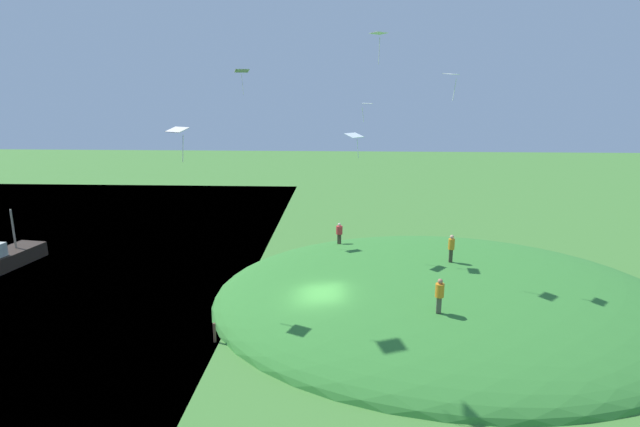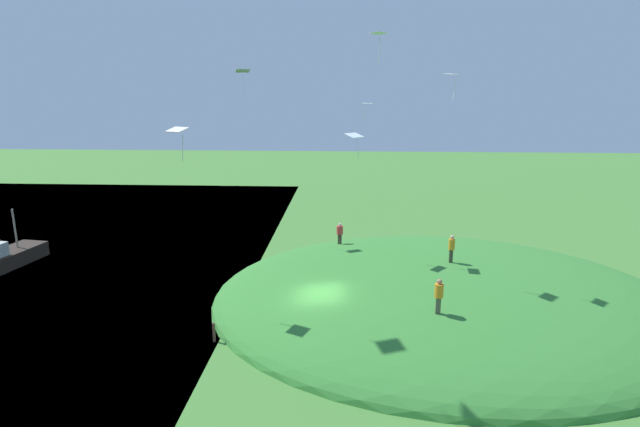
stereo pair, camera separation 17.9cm
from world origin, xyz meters
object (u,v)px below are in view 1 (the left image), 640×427
at_px(person_near_shore, 451,245).
at_px(kite_5, 354,136).
at_px(kite_3, 178,131).
at_px(kite_9, 379,35).
at_px(kite_2, 451,75).
at_px(kite_6, 242,72).
at_px(mooring_post, 215,333).
at_px(person_on_hilltop, 339,231).
at_px(kite_1, 367,104).
at_px(person_watching_kites, 440,292).

relative_size(person_near_shore, kite_5, 1.14).
relative_size(kite_3, kite_9, 1.05).
bearing_deg(kite_2, kite_6, 149.48).
distance_m(person_near_shore, kite_3, 17.30).
distance_m(kite_3, mooring_post, 10.25).
xyz_separation_m(kite_5, mooring_post, (-7.03, -7.89, -9.19)).
height_order(kite_5, kite_6, kite_6).
bearing_deg(kite_5, kite_6, 146.05).
xyz_separation_m(kite_2, kite_9, (-3.93, 0.70, 2.17)).
height_order(person_on_hilltop, kite_1, kite_1).
height_order(person_watching_kites, kite_5, kite_5).
relative_size(kite_6, kite_9, 1.04).
height_order(kite_2, kite_9, kite_9).
relative_size(kite_3, mooring_post, 1.74).
relative_size(kite_5, kite_6, 0.87).
height_order(person_watching_kites, kite_1, kite_1).
bearing_deg(person_watching_kites, kite_2, -99.37).
distance_m(kite_2, kite_6, 15.02).
xyz_separation_m(kite_2, kite_6, (-12.93, 7.62, 0.47)).
height_order(person_on_hilltop, kite_6, kite_6).
relative_size(kite_2, kite_9, 0.86).
xyz_separation_m(person_on_hilltop, kite_5, (0.89, -4.37, 7.25)).
distance_m(person_on_hilltop, person_watching_kites, 13.21).
height_order(kite_3, kite_5, kite_3).
bearing_deg(kite_1, kite_5, -160.10).
bearing_deg(kite_5, kite_1, 19.90).
height_order(person_on_hilltop, kite_2, kite_2).
height_order(person_near_shore, kite_9, kite_9).
relative_size(person_watching_kites, kite_6, 1.01).
bearing_deg(kite_1, person_on_hilltop, 111.52).
xyz_separation_m(person_watching_kites, kite_6, (-11.89, 13.10, 10.72)).
bearing_deg(kite_6, mooring_post, -86.71).
bearing_deg(kite_1, person_watching_kites, -67.48).
relative_size(person_watching_kites, kite_1, 1.59).
distance_m(person_near_shore, kite_2, 10.12).
xyz_separation_m(person_on_hilltop, mooring_post, (-6.15, -12.26, -1.94)).
distance_m(person_near_shore, kite_5, 8.93).
bearing_deg(kite_5, person_watching_kites, -62.45).
xyz_separation_m(kite_5, kite_6, (-7.79, 5.25, 3.95)).
distance_m(kite_5, kite_6, 10.19).
relative_size(person_watching_kites, kite_9, 1.05).
bearing_deg(kite_9, kite_5, 125.81).
height_order(person_on_hilltop, kite_3, kite_3).
xyz_separation_m(person_on_hilltop, kite_1, (1.62, -4.11, 9.13)).
distance_m(kite_2, kite_9, 4.54).
height_order(kite_9, mooring_post, kite_9).
bearing_deg(kite_1, kite_9, -76.15).
xyz_separation_m(kite_1, mooring_post, (-7.77, -8.16, -11.08)).
bearing_deg(mooring_post, kite_9, 37.00).
distance_m(kite_1, kite_5, 2.04).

